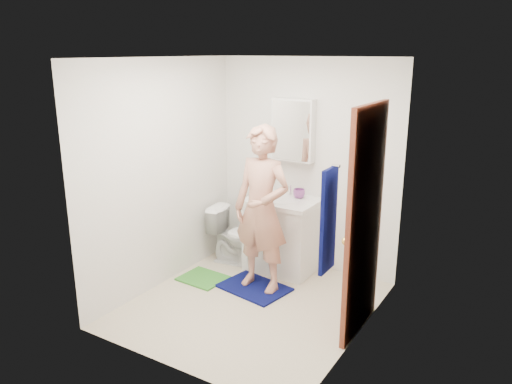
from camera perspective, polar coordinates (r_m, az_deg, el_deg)
floor at (r=5.14m, az=-0.56°, el=-12.86°), size 2.20×2.40×0.02m
ceiling at (r=4.50m, az=-0.64°, el=15.24°), size 2.20×2.40×0.02m
wall_back at (r=5.71m, az=5.85°, el=3.05°), size 2.20×0.02×2.40m
wall_front at (r=3.75m, az=-10.43°, el=-4.02°), size 2.20×0.02×2.40m
wall_left at (r=5.33m, az=-10.79°, el=1.92°), size 0.02×2.40×2.40m
wall_right at (r=4.22m, az=12.31°, el=-1.87°), size 0.02×2.40×2.40m
vanity_cabinet at (r=5.75m, az=2.99°, el=-5.11°), size 0.75×0.55×0.80m
countertop at (r=5.62m, az=3.05°, el=-1.06°), size 0.79×0.59×0.05m
sink_basin at (r=5.61m, az=3.06°, el=-0.92°), size 0.40×0.40×0.03m
faucet at (r=5.74m, az=3.92°, el=0.20°), size 0.03×0.03×0.12m
medicine_cabinet at (r=5.64m, az=4.27°, el=7.07°), size 0.50×0.12×0.70m
mirror_panel at (r=5.58m, az=3.97°, el=6.99°), size 0.46×0.01×0.66m
door at (r=4.42m, az=12.28°, el=-3.43°), size 0.05×0.80×2.05m
door_knob at (r=4.18m, az=10.23°, el=-5.58°), size 0.07×0.07×0.07m
towel at (r=3.72m, az=8.27°, el=-3.27°), size 0.03×0.24×0.80m
towel_hook at (r=3.59m, az=9.12°, el=2.97°), size 0.06×0.02×0.02m
toilet at (r=5.94m, az=-2.11°, el=-5.03°), size 0.71×0.47×0.68m
bath_mat at (r=5.44m, az=-0.21°, el=-10.87°), size 0.78×0.62×0.02m
green_rug at (r=5.68m, az=-6.09°, el=-9.77°), size 0.51×0.44×0.02m
soap_dispenser at (r=5.69m, az=0.24°, el=0.54°), size 0.12×0.12×0.21m
toothbrush_cup at (r=5.64m, az=4.94°, el=-0.19°), size 0.16×0.16×0.11m
man at (r=5.11m, az=0.66°, el=-2.00°), size 0.65×0.44×1.74m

